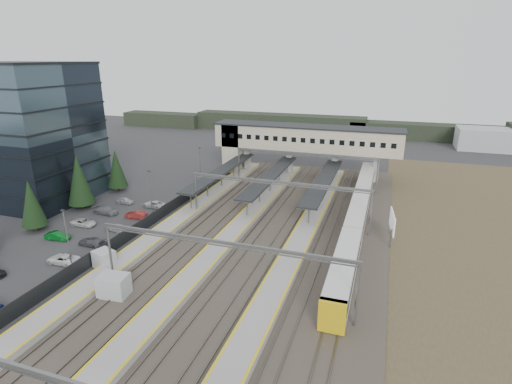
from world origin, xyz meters
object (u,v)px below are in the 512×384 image
(relay_cabin_near, at_px, (114,286))
(billboard, at_px, (392,223))
(relay_cabin_far, at_px, (104,259))
(train, at_px, (357,215))
(office_building, at_px, (18,132))
(footbridge, at_px, (293,140))

(relay_cabin_near, distance_m, billboard, 37.46)
(relay_cabin_near, height_order, relay_cabin_far, relay_cabin_near)
(relay_cabin_far, xyz_separation_m, train, (28.80, 23.01, 0.76))
(relay_cabin_near, relative_size, train, 0.06)
(office_building, distance_m, footbridge, 53.18)
(office_building, xyz_separation_m, relay_cabin_near, (36.50, -23.01, -10.89))
(office_building, height_order, train, office_building)
(footbridge, bearing_deg, train, -56.81)
(relay_cabin_far, bearing_deg, billboard, 29.47)
(relay_cabin_near, bearing_deg, relay_cabin_far, 136.17)
(office_building, distance_m, billboard, 65.71)
(relay_cabin_near, distance_m, relay_cabin_far, 7.34)
(train, bearing_deg, relay_cabin_near, -129.92)
(relay_cabin_far, xyz_separation_m, footbridge, (12.50, 47.93, 6.81))
(train, height_order, billboard, billboard)
(footbridge, relative_size, billboard, 7.62)
(footbridge, distance_m, train, 30.38)
(office_building, xyz_separation_m, footbridge, (43.70, 30.00, -4.26))
(train, distance_m, billboard, 6.45)
(office_building, distance_m, relay_cabin_near, 44.50)
(office_building, height_order, footbridge, office_building)
(footbridge, bearing_deg, relay_cabin_far, -104.62)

